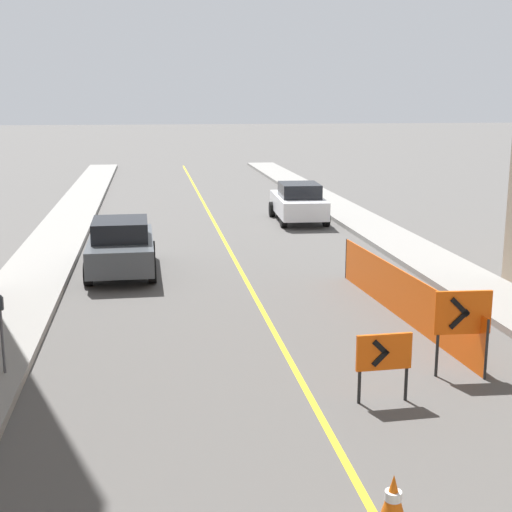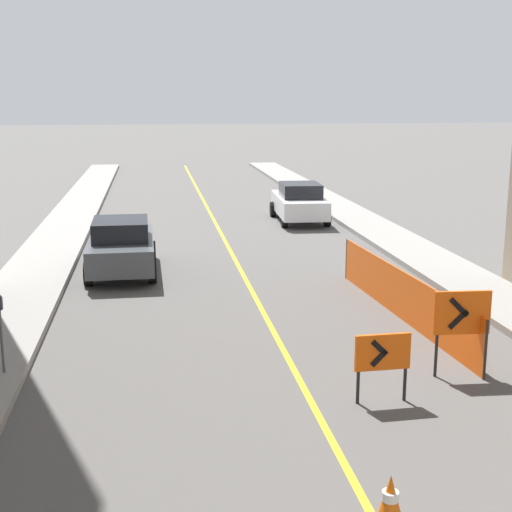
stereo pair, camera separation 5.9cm
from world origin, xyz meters
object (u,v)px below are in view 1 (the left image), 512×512
object	(u,v)px
arrow_barricade_primary	(384,355)
parked_car_curb_mid	(298,202)
arrow_barricade_secondary	(463,316)
parking_meter_near_curb	(1,318)
parked_car_curb_near	(121,246)
traffic_cone_fifth	(393,504)

from	to	relation	value
arrow_barricade_primary	parked_car_curb_mid	xyz separation A→B (m)	(2.28, 17.64, -0.02)
arrow_barricade_secondary	parking_meter_near_curb	size ratio (longest dim) A/B	1.10
parking_meter_near_curb	parked_car_curb_mid	bearing A→B (deg)	61.34
parked_car_curb_mid	parking_meter_near_curb	xyz separation A→B (m)	(-8.64, -15.81, 0.38)
parked_car_curb_mid	parking_meter_near_curb	world-z (taller)	parking_meter_near_curb
parked_car_curb_near	parked_car_curb_mid	distance (m)	10.47
traffic_cone_fifth	arrow_barricade_secondary	xyz separation A→B (m)	(2.81, 4.44, 0.76)
arrow_barricade_primary	arrow_barricade_secondary	size ratio (longest dim) A/B	0.74
arrow_barricade_primary	arrow_barricade_secondary	distance (m)	2.01
parked_car_curb_mid	parking_meter_near_curb	distance (m)	18.02
traffic_cone_fifth	parking_meter_near_curb	bearing A→B (deg)	134.76
traffic_cone_fifth	parked_car_curb_mid	size ratio (longest dim) A/B	0.16
arrow_barricade_primary	parked_car_curb_mid	distance (m)	17.79
arrow_barricade_secondary	parked_car_curb_near	distance (m)	10.84
parked_car_curb_near	parking_meter_near_curb	world-z (taller)	parking_meter_near_curb
arrow_barricade_primary	parked_car_curb_near	bearing A→B (deg)	112.87
traffic_cone_fifth	arrow_barricade_primary	distance (m)	3.70
traffic_cone_fifth	parking_meter_near_curb	world-z (taller)	parking_meter_near_curb
traffic_cone_fifth	parked_car_curb_near	bearing A→B (deg)	104.88
parked_car_curb_near	parking_meter_near_curb	distance (m)	8.10
parked_car_curb_mid	traffic_cone_fifth	bearing A→B (deg)	-96.11
parked_car_curb_mid	parking_meter_near_curb	bearing A→B (deg)	-115.82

